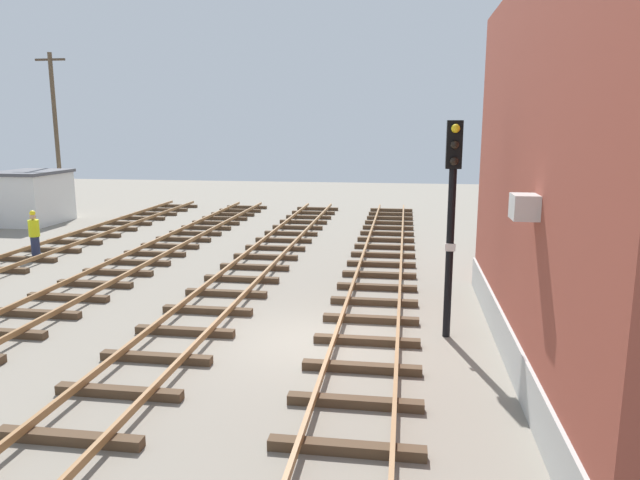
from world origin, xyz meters
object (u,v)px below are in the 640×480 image
(utility_pole_far, at_px, (56,131))
(track_worker_foreground, at_px, (34,234))
(signal_mast, at_px, (452,204))
(control_hut, at_px, (31,197))

(utility_pole_far, bearing_deg, track_worker_foreground, -62.49)
(signal_mast, height_order, track_worker_foreground, signal_mast)
(utility_pole_far, bearing_deg, control_hut, -79.35)
(control_hut, height_order, utility_pole_far, utility_pole_far)
(signal_mast, height_order, control_hut, signal_mast)
(control_hut, distance_m, track_worker_foreground, 9.31)
(track_worker_foreground, bearing_deg, utility_pole_far, 117.51)
(control_hut, bearing_deg, utility_pole_far, 100.65)
(signal_mast, relative_size, utility_pole_far, 0.57)
(utility_pole_far, height_order, track_worker_foreground, utility_pole_far)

